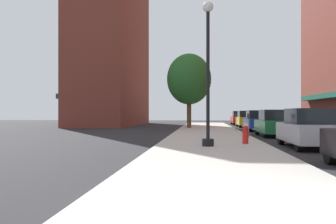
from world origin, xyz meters
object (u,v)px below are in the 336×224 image
at_px(parking_meter_far, 248,123).
at_px(car_yellow, 246,119).
at_px(lamppost, 208,70).
at_px(car_red, 239,118).
at_px(car_green, 274,123).
at_px(parking_meter_near, 236,120).
at_px(car_blue, 257,121).
at_px(fire_hydrant, 245,135).
at_px(tree_near, 189,79).
at_px(car_silver, 308,129).

xyz_separation_m(parking_meter_far, car_yellow, (1.95, 17.28, -0.14)).
xyz_separation_m(lamppost, car_red, (4.20, 29.25, -2.39)).
xyz_separation_m(lamppost, car_green, (4.20, 8.15, -2.39)).
xyz_separation_m(parking_meter_near, car_blue, (1.95, 2.67, -0.14)).
bearing_deg(parking_meter_far, fire_hydrant, -99.12).
xyz_separation_m(tree_near, car_green, (5.62, -9.93, -3.69)).
bearing_deg(car_blue, lamppost, -105.33).
bearing_deg(tree_near, parking_meter_near, -57.43).
distance_m(car_blue, car_yellow, 7.28).
bearing_deg(car_green, car_yellow, 89.92).
bearing_deg(parking_meter_far, car_green, 58.19).
distance_m(fire_hydrant, parking_meter_near, 11.04).
bearing_deg(car_yellow, fire_hydrant, -96.64).
height_order(car_green, car_yellow, same).
relative_size(parking_meter_near, car_yellow, 0.30).
height_order(car_silver, car_red, same).
bearing_deg(lamppost, car_red, 81.83).
height_order(fire_hydrant, parking_meter_far, parking_meter_far).
height_order(parking_meter_far, car_silver, car_silver).
height_order(parking_meter_far, car_red, car_red).
height_order(car_green, car_red, same).
relative_size(lamppost, car_yellow, 1.37).
bearing_deg(car_blue, car_silver, -89.69).
xyz_separation_m(tree_near, car_red, (5.62, 11.17, -3.69)).
bearing_deg(parking_meter_far, car_silver, -64.97).
bearing_deg(fire_hydrant, parking_meter_near, 86.93).
distance_m(car_green, car_yellow, 14.14).
distance_m(tree_near, car_silver, 18.51).
xyz_separation_m(lamppost, parking_meter_near, (2.25, 12.34, -2.25)).
distance_m(lamppost, parking_meter_far, 5.94).
bearing_deg(car_green, car_blue, 89.92).
bearing_deg(fire_hydrant, parking_meter_far, 80.88).
height_order(parking_meter_near, car_yellow, car_yellow).
xyz_separation_m(fire_hydrant, car_silver, (2.54, -0.49, 0.29)).
bearing_deg(parking_meter_near, car_blue, 53.85).
xyz_separation_m(parking_meter_far, tree_near, (-3.67, 13.07, 3.55)).
relative_size(car_silver, car_blue, 1.00).
distance_m(tree_near, car_red, 13.04).
distance_m(parking_meter_near, car_yellow, 10.14).
height_order(parking_meter_near, car_silver, car_silver).
distance_m(car_green, car_red, 21.10).
height_order(tree_near, car_red, tree_near).
height_order(lamppost, parking_meter_near, lamppost).
distance_m(car_silver, car_yellow, 21.46).
bearing_deg(fire_hydrant, car_silver, -10.94).
bearing_deg(lamppost, parking_meter_far, 65.82).
relative_size(fire_hydrant, car_green, 0.18).
xyz_separation_m(fire_hydrant, car_red, (2.54, 27.93, 0.29)).
bearing_deg(car_yellow, parking_meter_near, -100.82).
bearing_deg(lamppost, tree_near, 94.48).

